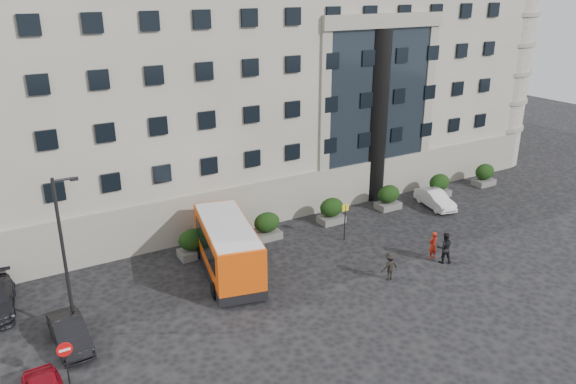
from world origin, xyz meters
name	(u,v)px	position (x,y,z in m)	size (l,w,h in m)	color
ground	(316,296)	(0.00, 0.00, 0.00)	(120.00, 120.00, 0.00)	black
civic_building	(235,70)	(6.00, 22.00, 9.00)	(44.00, 24.00, 18.00)	gray
entrance_column	(376,117)	(12.00, 10.30, 6.50)	(1.80, 1.80, 13.00)	black
hedge_a	(193,243)	(-4.00, 7.80, 0.93)	(1.80, 1.26, 1.84)	#525350
hedge_b	(267,226)	(1.20, 7.80, 0.93)	(1.80, 1.26, 1.84)	#525350
hedge_c	(332,210)	(6.40, 7.80, 0.93)	(1.80, 1.26, 1.84)	#525350
hedge_d	(388,197)	(11.60, 7.80, 0.93)	(1.80, 1.26, 1.84)	#525350
hedge_e	(439,185)	(16.80, 7.80, 0.93)	(1.80, 1.26, 1.84)	#525350
hedge_f	(484,174)	(22.00, 7.80, 0.93)	(1.80, 1.26, 1.84)	#525350
street_lamp	(65,253)	(-11.94, 3.00, 4.37)	(1.16, 0.18, 8.00)	#262628
bus_stop_sign	(345,216)	(5.50, 5.00, 1.73)	(0.50, 0.08, 2.52)	#262628
no_entry_sign	(66,356)	(-13.00, -1.04, 1.65)	(0.64, 0.16, 2.32)	#262628
minibus	(228,247)	(-3.06, 4.69, 1.75)	(4.23, 7.99, 3.17)	#E24B0A
parked_car_b	(70,333)	(-12.37, 2.17, 0.65)	(1.38, 3.97, 1.31)	black
parked_car_d	(15,248)	(-13.54, 13.18, 0.70)	(2.32, 5.04, 1.40)	black
white_taxi	(435,199)	(14.86, 6.24, 0.64)	(1.36, 3.91, 1.29)	silver
pedestrian_a	(433,245)	(8.61, 0.09, 0.88)	(0.64, 0.42, 1.76)	#9D1E0F
pedestrian_b	(444,248)	(8.81, -0.67, 0.98)	(0.95, 0.74, 1.96)	black
pedestrian_c	(390,266)	(4.59, -0.60, 0.84)	(1.09, 0.62, 1.68)	black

